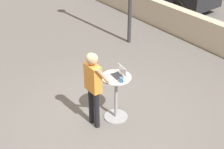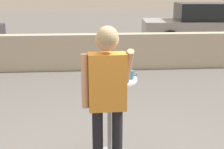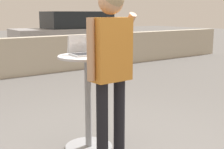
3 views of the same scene
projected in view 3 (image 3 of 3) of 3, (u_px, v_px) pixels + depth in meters
name	position (u px, v px, depth m)	size (l,w,h in m)	color
cafe_table	(88.00, 97.00, 3.38)	(0.63, 0.63, 1.04)	gray
laptop	(85.00, 51.00, 3.34)	(0.34, 0.30, 0.21)	#B7BABF
coffee_mug	(107.00, 50.00, 3.39)	(0.12, 0.08, 0.10)	#336084
standing_person	(111.00, 57.00, 2.84)	(0.52, 0.39, 1.72)	black
parked_car_further_down	(73.00, 32.00, 11.46)	(4.38, 2.13, 1.54)	#9E9EA3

